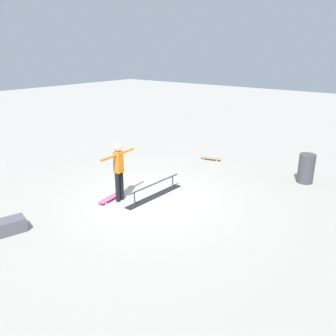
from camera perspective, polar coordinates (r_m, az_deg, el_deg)
The scene contains 6 objects.
ground_plane at distance 10.14m, azimuth -3.21°, elevation -5.01°, with size 60.00×60.00×0.00m, color #ADA89E.
grind_rail at distance 10.17m, azimuth -2.21°, elevation -3.76°, with size 2.26×0.30×0.43m.
skater_main at distance 9.72m, azimuth -8.19°, elevation 0.01°, with size 1.37×0.23×1.70m.
skateboard_main at distance 10.07m, azimuth -9.67°, elevation -4.98°, with size 0.82×0.33×0.09m.
loose_skateboard_natural at distance 13.62m, azimuth 7.11°, elevation 1.61°, with size 0.40×0.82×0.09m.
trash_bin at distance 12.00m, azimuth 21.94°, elevation -0.07°, with size 0.51×0.51×0.96m, color #47474C.
Camera 1 is at (6.89, 6.17, 4.14)m, focal length 36.75 mm.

